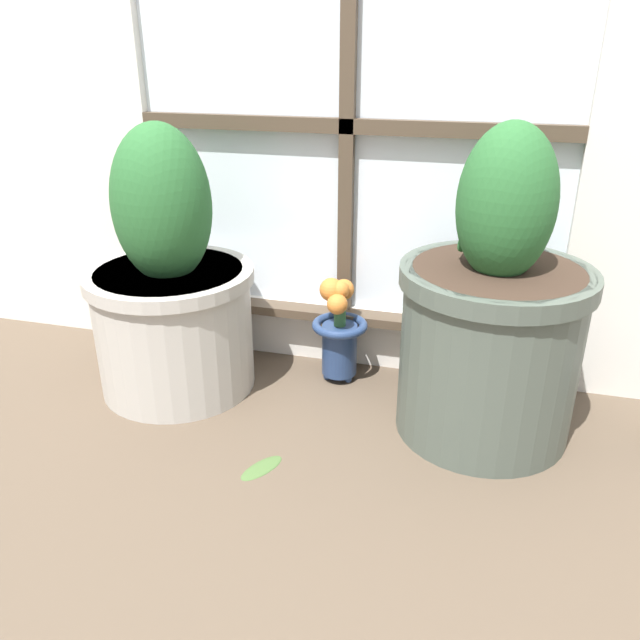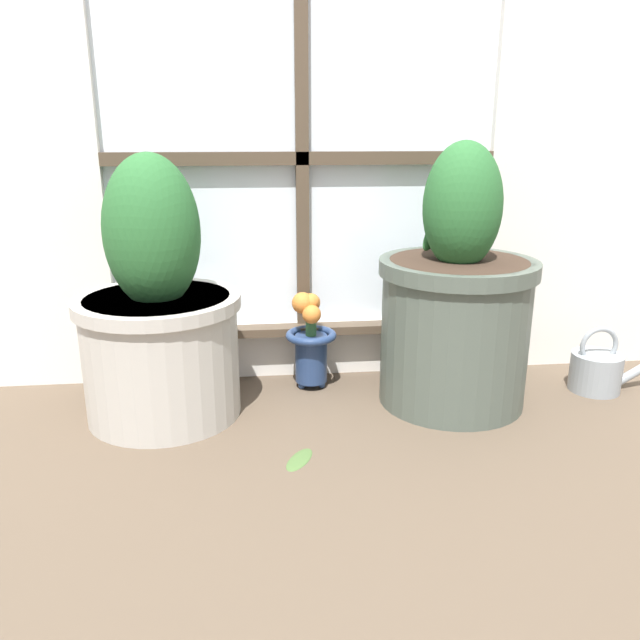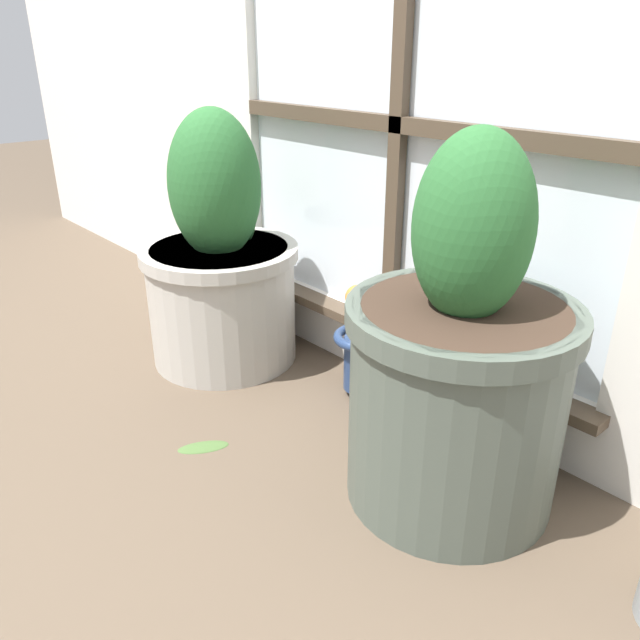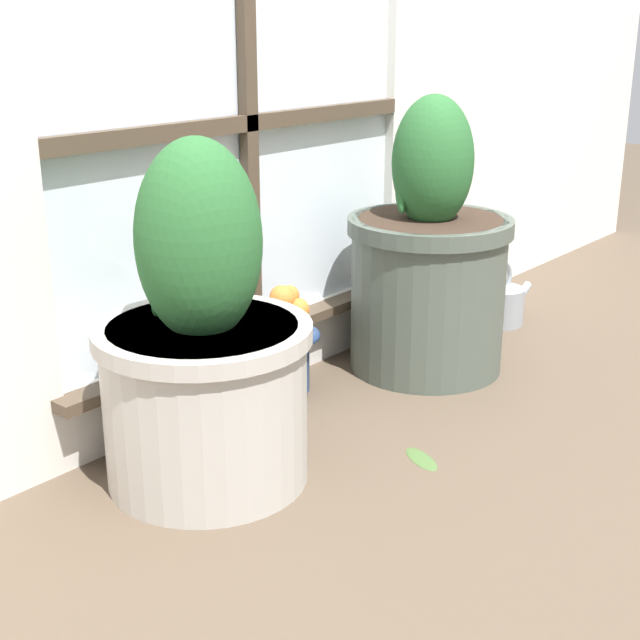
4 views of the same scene
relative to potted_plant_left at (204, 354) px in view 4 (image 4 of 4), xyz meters
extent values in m
plane|color=brown|center=(0.38, -0.38, -0.26)|extent=(10.00, 10.00, 0.00)
cube|color=silver|center=(0.38, 0.26, -0.18)|extent=(1.09, 0.05, 0.16)
cube|color=white|center=(0.38, 0.27, 0.38)|extent=(1.09, 0.02, 0.95)
cube|color=#4C3D2D|center=(0.38, 0.24, 0.38)|extent=(0.04, 0.02, 0.95)
cube|color=#4C3D2D|center=(0.38, 0.24, 0.38)|extent=(1.09, 0.02, 0.04)
cube|color=#4C3D2D|center=(0.38, 0.21, -0.11)|extent=(1.15, 0.06, 0.02)
cylinder|color=#B7B2A8|center=(0.00, 0.00, -0.10)|extent=(0.39, 0.39, 0.32)
cylinder|color=#B7B2A8|center=(0.00, 0.00, 0.04)|extent=(0.41, 0.41, 0.03)
cylinder|color=#38281E|center=(0.00, 0.00, 0.05)|extent=(0.36, 0.36, 0.01)
ellipsoid|color=#28602D|center=(0.00, 0.00, 0.22)|extent=(0.23, 0.23, 0.38)
ellipsoid|color=#28602D|center=(0.04, 0.08, 0.15)|extent=(0.19, 0.11, 0.23)
cylinder|color=#4C564C|center=(0.77, 0.00, -0.06)|extent=(0.39, 0.39, 0.39)
cylinder|color=#4C564C|center=(0.77, 0.00, 0.11)|extent=(0.41, 0.41, 0.04)
cylinder|color=#38281E|center=(0.77, 0.00, 0.13)|extent=(0.36, 0.36, 0.01)
ellipsoid|color=#28602D|center=(0.77, 0.00, 0.27)|extent=(0.20, 0.20, 0.32)
ellipsoid|color=#28602D|center=(0.72, 0.06, 0.21)|extent=(0.13, 0.11, 0.14)
sphere|color=navy|center=(0.40, 0.17, -0.25)|extent=(0.02, 0.02, 0.02)
sphere|color=navy|center=(0.37, 0.12, -0.25)|extent=(0.02, 0.02, 0.02)
sphere|color=navy|center=(0.43, 0.12, -0.25)|extent=(0.02, 0.02, 0.02)
cylinder|color=navy|center=(0.40, 0.14, -0.17)|extent=(0.09, 0.09, 0.14)
torus|color=navy|center=(0.40, 0.14, -0.10)|extent=(0.14, 0.14, 0.02)
cylinder|color=#386633|center=(0.40, 0.14, -0.07)|extent=(0.03, 0.03, 0.08)
sphere|color=orange|center=(0.40, 0.14, -0.01)|extent=(0.05, 0.05, 0.05)
sphere|color=orange|center=(0.40, 0.17, -0.01)|extent=(0.05, 0.05, 0.05)
sphere|color=orange|center=(0.37, 0.14, -0.01)|extent=(0.06, 0.06, 0.06)
sphere|color=orange|center=(0.40, 0.11, -0.03)|extent=(0.05, 0.05, 0.05)
cylinder|color=gray|center=(1.20, 0.02, -0.20)|extent=(0.14, 0.14, 0.11)
cylinder|color=gray|center=(1.32, 0.02, -0.21)|extent=(0.12, 0.03, 0.09)
torus|color=gray|center=(1.20, 0.02, -0.13)|extent=(0.11, 0.01, 0.11)
ellipsoid|color=#476633|center=(0.33, -0.28, -0.26)|extent=(0.09, 0.12, 0.01)
camera|label=1|loc=(0.73, -1.29, 0.57)|focal=35.00mm
camera|label=2|loc=(0.24, -1.53, 0.46)|focal=35.00mm
camera|label=3|loc=(1.34, -0.84, 0.55)|focal=35.00mm
camera|label=4|loc=(-1.06, -1.17, 0.60)|focal=50.00mm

